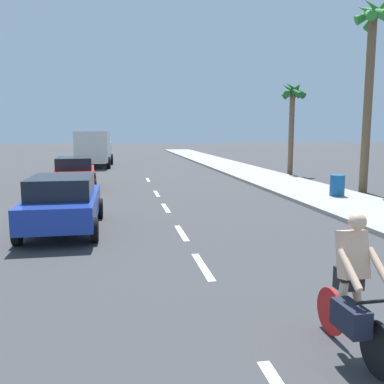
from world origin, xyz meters
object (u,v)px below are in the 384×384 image
Objects in this scene: cyclist at (352,292)px; palm_tree_far at (292,103)px; delivery_truck at (94,148)px; trash_bin_far at (337,185)px; parked_car_red at (75,172)px; palm_tree_mid at (371,51)px; parked_car_blue at (63,201)px.

palm_tree_far reaches higher than cyclist.
delivery_truck is 21.12m from trash_bin_far.
parked_car_red is 13.12m from delivery_truck.
cyclist is 0.29× the size of delivery_truck.
parked_car_red is at bearing 165.28° from palm_tree_mid.
palm_tree_far is at bearing 90.32° from palm_tree_mid.
palm_tree_mid is 6.34m from trash_bin_far.
palm_tree_mid is at bearing 35.69° from trash_bin_far.
parked_car_blue is 21.89m from delivery_truck.
parked_car_blue is 0.71× the size of delivery_truck.
parked_car_blue is 11.16m from trash_bin_far.
parked_car_blue is 5.12× the size of trash_bin_far.
parked_car_blue and parked_car_red have the same top height.
trash_bin_far is (-2.12, -9.78, -4.05)m from palm_tree_far.
palm_tree_far is at bearing -30.76° from delivery_truck.
cyclist is 0.30× the size of palm_tree_far.
parked_car_red is 0.71× the size of delivery_truck.
trash_bin_far is at bearing -57.10° from delivery_truck.
delivery_truck is at bearing -82.37° from cyclist.
palm_tree_far is at bearing 16.45° from parked_car_red.
cyclist is at bearing -76.67° from parked_car_red.
palm_tree_mid reaches higher than cyclist.
delivery_truck is 0.73× the size of palm_tree_mid.
delivery_truck is (0.25, 13.10, 0.66)m from parked_car_red.
parked_car_red is 14.72m from palm_tree_mid.
palm_tree_mid is at bearing 22.94° from parked_car_blue.
cyclist is at bearing -78.88° from delivery_truck.
trash_bin_far is at bearing 19.85° from parked_car_blue.
parked_car_blue is 0.99× the size of parked_car_red.
parked_car_blue is at bearing -160.40° from trash_bin_far.
parked_car_blue is 0.51× the size of palm_tree_mid.
delivery_truck is (-0.28, 21.88, 0.66)m from parked_car_blue.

